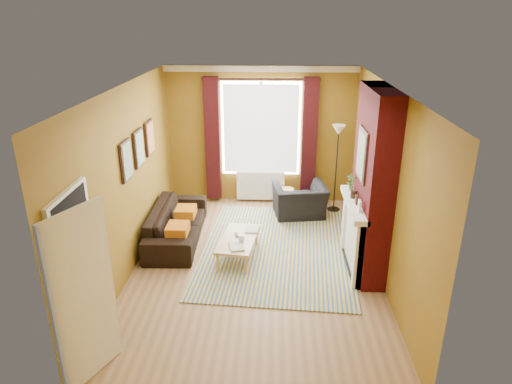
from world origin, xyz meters
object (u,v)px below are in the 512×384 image
(floor_lamp, at_px, (338,144))
(armchair, at_px, (299,201))
(sofa, at_px, (177,223))
(coffee_table, at_px, (238,240))
(wicker_stool, at_px, (286,197))

(floor_lamp, bearing_deg, armchair, -157.50)
(sofa, distance_m, floor_lamp, 3.40)
(sofa, bearing_deg, coffee_table, -120.89)
(armchair, height_order, wicker_stool, armchair)
(wicker_stool, xyz_separation_m, floor_lamp, (0.95, -0.18, 1.20))
(floor_lamp, bearing_deg, wicker_stool, 169.37)
(floor_lamp, bearing_deg, sofa, -154.87)
(sofa, bearing_deg, floor_lamp, -66.36)
(sofa, xyz_separation_m, floor_lamp, (2.92, 1.37, 1.09))
(coffee_table, bearing_deg, floor_lamp, 55.83)
(wicker_stool, bearing_deg, sofa, -141.76)
(armchair, bearing_deg, coffee_table, 49.36)
(armchair, bearing_deg, sofa, 17.32)
(armchair, distance_m, wicker_stool, 0.55)
(sofa, relative_size, coffee_table, 1.80)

